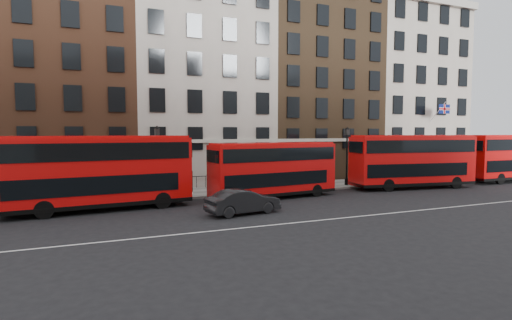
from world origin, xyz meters
name	(u,v)px	position (x,y,z in m)	size (l,w,h in m)	color
ground	(277,216)	(0.00, 0.00, 0.00)	(120.00, 120.00, 0.00)	black
pavement	(222,191)	(0.00, 10.50, 0.07)	(80.00, 5.00, 0.15)	slate
kerb	(232,195)	(0.00, 8.00, 0.08)	(80.00, 0.30, 0.16)	gray
road_centre_line	(292,223)	(0.00, -2.00, 0.01)	(70.00, 0.12, 0.01)	white
building_terrace	(195,79)	(-0.31, 17.88, 10.24)	(64.00, 11.95, 22.00)	#B4AE9C
bus_b	(100,171)	(-9.59, 5.93, 2.55)	(11.50, 3.64, 4.75)	red
bus_c	(274,168)	(2.61, 5.93, 2.25)	(10.21, 3.60, 4.20)	red
bus_d	(412,160)	(16.18, 5.94, 2.53)	(11.48, 4.16, 4.72)	red
bus_e	(511,156)	(29.18, 5.93, 2.53)	(11.22, 2.74, 4.71)	red
car_front	(243,202)	(-1.60, 1.37, 0.76)	(1.61, 4.61, 1.52)	black
lamp_post_left	(158,158)	(-5.46, 9.12, 3.08)	(0.44, 0.44, 5.33)	black
lamp_post_right	(347,153)	(11.53, 9.13, 3.08)	(0.44, 0.44, 5.33)	black
traffic_light	(443,158)	(22.28, 8.10, 2.45)	(0.25, 0.45, 3.27)	black
iron_railings	(214,181)	(0.00, 12.70, 0.65)	(6.60, 0.06, 1.00)	black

